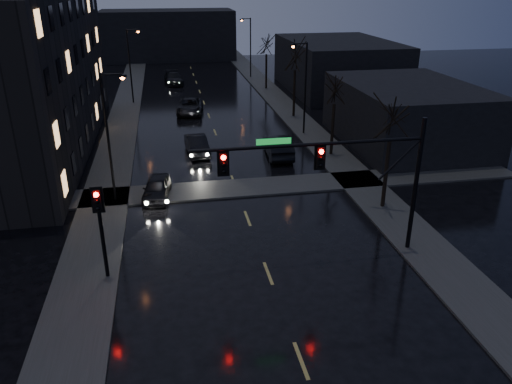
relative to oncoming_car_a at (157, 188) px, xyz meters
name	(u,v)px	position (x,y,z in m)	size (l,w,h in m)	color
sidewalk_left	(121,127)	(-3.30, 17.00, -0.61)	(3.00, 140.00, 0.12)	#2D2D2B
sidewalk_right	(297,119)	(13.70, 17.00, -0.61)	(3.00, 140.00, 0.12)	#2D2D2B
sidewalk_cross	(236,188)	(5.20, 0.50, -0.61)	(40.00, 3.00, 0.12)	#2D2D2B
apartment_block	(3,76)	(-11.30, 12.00, 5.33)	(12.00, 30.00, 12.00)	black
commercial_right_near	(406,114)	(20.70, 8.00, 1.83)	(10.00, 14.00, 5.00)	black
commercial_right_far	(338,65)	(22.20, 30.00, 2.33)	(12.00, 18.00, 6.00)	black
far_block	(168,35)	(2.20, 60.00, 3.33)	(22.00, 10.00, 8.00)	black
signal_mast	(345,166)	(9.04, -9.00, 4.20)	(11.11, 0.41, 7.00)	black
signal_pole_left	(100,220)	(-2.30, -9.00, 2.34)	(0.35, 0.41, 4.53)	black
tree_near	(393,108)	(13.60, -4.00, 5.55)	(3.52, 3.52, 8.08)	black
tree_mid_a	(335,82)	(13.60, 6.00, 5.16)	(3.30, 3.30, 7.58)	black
tree_mid_b	(296,50)	(13.60, 18.00, 5.94)	(3.74, 3.74, 8.59)	black
tree_far	(266,39)	(13.60, 32.00, 5.39)	(3.43, 3.43, 7.88)	black
streetlight_l_near	(111,128)	(-2.39, 0.00, 4.10)	(1.53, 0.28, 8.00)	black
streetlight_l_far	(131,60)	(-2.39, 27.00, 4.10)	(1.53, 0.28, 8.00)	black
streetlight_r_mid	(303,81)	(12.78, 12.00, 4.10)	(1.53, 0.28, 8.00)	black
streetlight_r_far	(249,43)	(12.78, 40.00, 4.10)	(1.53, 0.28, 8.00)	black
oncoming_car_a	(157,188)	(0.00, 0.00, 0.00)	(1.58, 3.94, 1.34)	black
oncoming_car_b	(197,145)	(3.18, 8.22, 0.05)	(1.53, 4.38, 1.44)	black
oncoming_car_c	(190,106)	(3.40, 21.37, 0.09)	(2.53, 5.49, 1.53)	black
oncoming_car_d	(174,78)	(2.22, 37.40, 0.10)	(2.16, 5.31, 1.54)	black
lead_car	(278,146)	(9.39, 6.52, 0.18)	(1.79, 5.14, 1.69)	black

